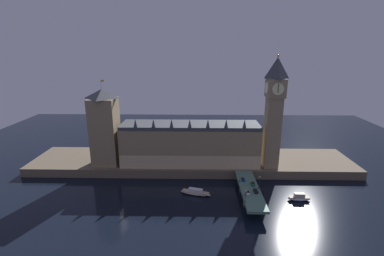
{
  "coord_description": "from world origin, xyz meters",
  "views": [
    {
      "loc": [
        3.78,
        -143.18,
        79.18
      ],
      "look_at": [
        0.39,
        20.0,
        33.17
      ],
      "focal_mm": 26.0,
      "sensor_mm": 36.0,
      "label": 1
    }
  ],
  "objects_px": {
    "boat_downstream": "(299,198)",
    "car_northbound_lead": "(243,179)",
    "pedestrian_far_rail": "(240,181)",
    "car_southbound_lead": "(256,191)",
    "street_lamp_near": "(246,195)",
    "car_northbound_trail": "(248,193)",
    "street_lamp_mid": "(260,181)",
    "clock_tower": "(274,110)",
    "pedestrian_near_rail": "(244,195)",
    "victoria_tower": "(105,127)",
    "boat_upstream": "(196,192)",
    "car_southbound_trail": "(253,184)",
    "pedestrian_mid_walk": "(258,187)"
  },
  "relations": [
    {
      "from": "boat_downstream",
      "to": "car_northbound_lead",
      "type": "bearing_deg",
      "value": 158.76
    },
    {
      "from": "car_northbound_lead",
      "to": "pedestrian_far_rail",
      "type": "distance_m",
      "value": 3.05
    },
    {
      "from": "car_southbound_lead",
      "to": "pedestrian_far_rail",
      "type": "bearing_deg",
      "value": 120.74
    },
    {
      "from": "street_lamp_near",
      "to": "car_northbound_trail",
      "type": "bearing_deg",
      "value": 72.42
    },
    {
      "from": "car_southbound_lead",
      "to": "car_northbound_trail",
      "type": "bearing_deg",
      "value": -156.81
    },
    {
      "from": "car_northbound_lead",
      "to": "boat_downstream",
      "type": "bearing_deg",
      "value": -21.24
    },
    {
      "from": "street_lamp_mid",
      "to": "boat_downstream",
      "type": "bearing_deg",
      "value": -4.91
    },
    {
      "from": "clock_tower",
      "to": "car_northbound_lead",
      "type": "relative_size",
      "value": 17.27
    },
    {
      "from": "pedestrian_near_rail",
      "to": "street_lamp_near",
      "type": "xyz_separation_m",
      "value": [
        -0.4,
        -5.72,
        3.44
      ]
    },
    {
      "from": "victoria_tower",
      "to": "boat_downstream",
      "type": "height_order",
      "value": "victoria_tower"
    },
    {
      "from": "street_lamp_near",
      "to": "car_northbound_lead",
      "type": "bearing_deg",
      "value": 83.6
    },
    {
      "from": "victoria_tower",
      "to": "car_northbound_trail",
      "type": "height_order",
      "value": "victoria_tower"
    },
    {
      "from": "car_southbound_lead",
      "to": "boat_downstream",
      "type": "distance_m",
      "value": 25.01
    },
    {
      "from": "victoria_tower",
      "to": "boat_upstream",
      "type": "distance_m",
      "value": 73.36
    },
    {
      "from": "street_lamp_near",
      "to": "boat_upstream",
      "type": "distance_m",
      "value": 32.05
    },
    {
      "from": "boat_upstream",
      "to": "pedestrian_far_rail",
      "type": "bearing_deg",
      "value": 9.02
    },
    {
      "from": "car_southbound_trail",
      "to": "car_northbound_trail",
      "type": "bearing_deg",
      "value": -114.79
    },
    {
      "from": "street_lamp_near",
      "to": "boat_upstream",
      "type": "xyz_separation_m",
      "value": [
        -24.84,
        18.12,
        -9.06
      ]
    },
    {
      "from": "pedestrian_near_rail",
      "to": "street_lamp_near",
      "type": "distance_m",
      "value": 6.69
    },
    {
      "from": "victoria_tower",
      "to": "car_northbound_lead",
      "type": "xyz_separation_m",
      "value": [
        87.03,
        -25.25,
        -24.01
      ]
    },
    {
      "from": "car_southbound_lead",
      "to": "boat_upstream",
      "type": "xyz_separation_m",
      "value": [
        -32.15,
        7.61,
        -5.48
      ]
    },
    {
      "from": "pedestrian_mid_walk",
      "to": "boat_downstream",
      "type": "relative_size",
      "value": 0.14
    },
    {
      "from": "victoria_tower",
      "to": "car_northbound_lead",
      "type": "bearing_deg",
      "value": -16.18
    },
    {
      "from": "car_southbound_lead",
      "to": "boat_downstream",
      "type": "height_order",
      "value": "car_southbound_lead"
    },
    {
      "from": "pedestrian_far_rail",
      "to": "street_lamp_near",
      "type": "height_order",
      "value": "street_lamp_near"
    },
    {
      "from": "street_lamp_mid",
      "to": "boat_downstream",
      "type": "relative_size",
      "value": 0.58
    },
    {
      "from": "car_northbound_trail",
      "to": "pedestrian_mid_walk",
      "type": "relative_size",
      "value": 2.56
    },
    {
      "from": "pedestrian_near_rail",
      "to": "boat_upstream",
      "type": "height_order",
      "value": "pedestrian_near_rail"
    },
    {
      "from": "clock_tower",
      "to": "street_lamp_near",
      "type": "relative_size",
      "value": 10.38
    },
    {
      "from": "victoria_tower",
      "to": "boat_upstream",
      "type": "relative_size",
      "value": 3.08
    },
    {
      "from": "clock_tower",
      "to": "boat_upstream",
      "type": "relative_size",
      "value": 3.92
    },
    {
      "from": "car_southbound_trail",
      "to": "street_lamp_mid",
      "type": "height_order",
      "value": "street_lamp_mid"
    },
    {
      "from": "street_lamp_near",
      "to": "pedestrian_mid_walk",
      "type": "bearing_deg",
      "value": 56.49
    },
    {
      "from": "clock_tower",
      "to": "pedestrian_mid_walk",
      "type": "relative_size",
      "value": 41.91
    },
    {
      "from": "car_northbound_trail",
      "to": "street_lamp_mid",
      "type": "distance_m",
      "value": 10.3
    },
    {
      "from": "clock_tower",
      "to": "street_lamp_near",
      "type": "bearing_deg",
      "value": -116.93
    },
    {
      "from": "pedestrian_near_rail",
      "to": "street_lamp_near",
      "type": "height_order",
      "value": "street_lamp_near"
    },
    {
      "from": "victoria_tower",
      "to": "pedestrian_mid_walk",
      "type": "relative_size",
      "value": 32.92
    },
    {
      "from": "car_southbound_lead",
      "to": "boat_upstream",
      "type": "height_order",
      "value": "car_southbound_lead"
    },
    {
      "from": "car_southbound_trail",
      "to": "boat_downstream",
      "type": "xyz_separation_m",
      "value": [
        24.35,
        -5.65,
        -5.24
      ]
    },
    {
      "from": "car_northbound_lead",
      "to": "pedestrian_mid_walk",
      "type": "height_order",
      "value": "pedestrian_mid_walk"
    },
    {
      "from": "car_northbound_lead",
      "to": "car_southbound_trail",
      "type": "height_order",
      "value": "car_southbound_trail"
    },
    {
      "from": "victoria_tower",
      "to": "pedestrian_near_rail",
      "type": "xyz_separation_m",
      "value": [
        84.73,
        -43.65,
        -23.81
      ]
    },
    {
      "from": "clock_tower",
      "to": "car_southbound_trail",
      "type": "relative_size",
      "value": 16.39
    },
    {
      "from": "car_northbound_lead",
      "to": "pedestrian_far_rail",
      "type": "bearing_deg",
      "value": -139.2
    },
    {
      "from": "car_northbound_trail",
      "to": "pedestrian_mid_walk",
      "type": "distance_m",
      "value": 9.15
    },
    {
      "from": "car_northbound_trail",
      "to": "boat_upstream",
      "type": "height_order",
      "value": "car_northbound_trail"
    },
    {
      "from": "victoria_tower",
      "to": "car_northbound_trail",
      "type": "xyz_separation_m",
      "value": [
        87.03,
        -40.83,
        -23.96
      ]
    },
    {
      "from": "car_northbound_lead",
      "to": "street_lamp_near",
      "type": "height_order",
      "value": "street_lamp_near"
    },
    {
      "from": "street_lamp_near",
      "to": "boat_upstream",
      "type": "height_order",
      "value": "street_lamp_near"
    }
  ]
}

